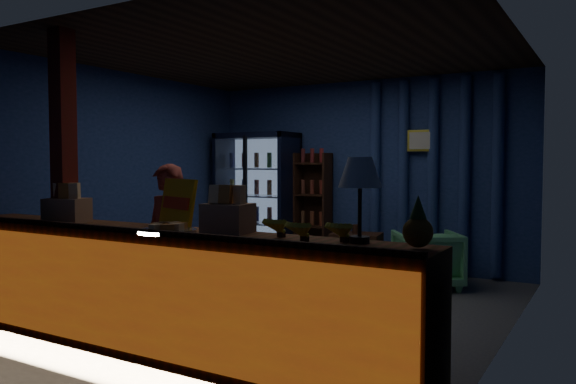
% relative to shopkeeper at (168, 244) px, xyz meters
% --- Properties ---
extents(ground, '(4.60, 4.60, 0.00)m').
position_rel_shopkeeper_xyz_m(ground, '(0.44, 1.28, -0.73)').
color(ground, '#515154').
rests_on(ground, ground).
extents(room_walls, '(4.60, 4.60, 4.60)m').
position_rel_shopkeeper_xyz_m(room_walls, '(0.44, 1.28, 0.84)').
color(room_walls, navy).
rests_on(room_walls, ground).
extents(counter, '(4.40, 0.57, 0.99)m').
position_rel_shopkeeper_xyz_m(counter, '(0.44, -0.63, -0.25)').
color(counter, brown).
rests_on(counter, ground).
extents(support_post, '(0.16, 0.16, 2.60)m').
position_rel_shopkeeper_xyz_m(support_post, '(-0.61, -0.62, 0.57)').
color(support_post, maroon).
rests_on(support_post, ground).
extents(beverage_cooler, '(1.20, 0.62, 1.90)m').
position_rel_shopkeeper_xyz_m(beverage_cooler, '(-1.11, 3.20, 0.21)').
color(beverage_cooler, black).
rests_on(beverage_cooler, ground).
extents(bottle_shelf, '(0.50, 0.28, 1.60)m').
position_rel_shopkeeper_xyz_m(bottle_shelf, '(-0.26, 3.34, 0.07)').
color(bottle_shelf, '#392012').
rests_on(bottle_shelf, ground).
extents(curtain_folds, '(1.74, 0.14, 2.50)m').
position_rel_shopkeeper_xyz_m(curtain_folds, '(1.44, 3.42, 0.57)').
color(curtain_folds, navy).
rests_on(curtain_folds, room_walls).
extents(framed_picture, '(0.36, 0.04, 0.28)m').
position_rel_shopkeeper_xyz_m(framed_picture, '(1.29, 3.38, 1.02)').
color(framed_picture, gold).
rests_on(framed_picture, room_walls).
extents(shopkeeper, '(0.54, 0.36, 1.45)m').
position_rel_shopkeeper_xyz_m(shopkeeper, '(0.00, 0.00, 0.00)').
color(shopkeeper, maroon).
rests_on(shopkeeper, ground).
extents(green_chair, '(0.99, 1.00, 0.67)m').
position_rel_shopkeeper_xyz_m(green_chair, '(1.60, 2.64, -0.39)').
color(green_chair, '#60C07A').
rests_on(green_chair, ground).
extents(side_table, '(0.68, 0.54, 0.67)m').
position_rel_shopkeeper_xyz_m(side_table, '(0.64, 2.80, -0.44)').
color(side_table, '#392012').
rests_on(side_table, ground).
extents(yellow_sign, '(0.48, 0.25, 0.38)m').
position_rel_shopkeeper_xyz_m(yellow_sign, '(0.48, -0.41, 0.42)').
color(yellow_sign, '#E1A20B').
rests_on(yellow_sign, counter).
extents(snack_box_left, '(0.39, 0.35, 0.34)m').
position_rel_shopkeeper_xyz_m(snack_box_left, '(-0.55, -0.65, 0.34)').
color(snack_box_left, '#99694A').
rests_on(snack_box_left, counter).
extents(snack_box_centre, '(0.36, 0.31, 0.35)m').
position_rel_shopkeeper_xyz_m(snack_box_centre, '(1.05, -0.50, 0.35)').
color(snack_box_centre, '#99694A').
rests_on(snack_box_centre, counter).
extents(pastry_tray, '(0.44, 0.44, 0.07)m').
position_rel_shopkeeper_xyz_m(pastry_tray, '(0.65, -0.73, 0.25)').
color(pastry_tray, silver).
rests_on(pastry_tray, counter).
extents(banana_bunches, '(0.69, 0.28, 0.15)m').
position_rel_shopkeeper_xyz_m(banana_bunches, '(1.75, -0.58, 0.30)').
color(banana_bunches, yellow).
rests_on(banana_bunches, counter).
extents(table_lamp, '(0.28, 0.28, 0.55)m').
position_rel_shopkeeper_xyz_m(table_lamp, '(2.09, -0.50, 0.65)').
color(table_lamp, black).
rests_on(table_lamp, counter).
extents(pineapple, '(0.18, 0.18, 0.31)m').
position_rel_shopkeeper_xyz_m(pineapple, '(2.49, -0.56, 0.35)').
color(pineapple, '#93561A').
rests_on(pineapple, counter).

